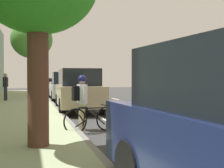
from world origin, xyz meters
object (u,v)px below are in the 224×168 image
Objects in this scene: parked_pickup_silver_second at (65,88)px; parked_suv_tan_mid at (78,90)px; cyclist_with_backpack at (81,97)px; street_tree_near_cyclist at (32,40)px; parked_sedan_grey_nearest at (55,86)px; bicycle_at_curb at (91,119)px; pedestrian_on_phone at (6,85)px.

parked_suv_tan_mid reaches higher than parked_pickup_silver_second.
parked_pickup_silver_second is 6.28m from parked_suv_tan_mid.
parked_pickup_silver_second reaches higher than cyclist_with_backpack.
street_tree_near_cyclist is at bearing -84.99° from cyclist_with_backpack.
parked_pickup_silver_second is at bearing 89.45° from parked_sedan_grey_nearest.
bicycle_at_curb is 16.22m from street_tree_near_cyclist.
parked_suv_tan_mid reaches higher than cyclist_with_backpack.
parked_pickup_silver_second is 11.63m from bicycle_at_curb.
street_tree_near_cyclist is at bearing -109.78° from pedestrian_on_phone.
parked_pickup_silver_second is 5.82m from street_tree_near_cyclist.
cyclist_with_backpack is 0.28× the size of street_tree_near_cyclist.
parked_sedan_grey_nearest is 2.63× the size of cyclist_with_backpack.
parked_pickup_silver_second is (0.09, 9.59, 0.15)m from parked_sedan_grey_nearest.
parked_pickup_silver_second is 3.11× the size of pedestrian_on_phone.
pedestrian_on_phone is (3.19, -11.07, 0.73)m from bicycle_at_curb.
parked_suv_tan_mid is 11.06m from street_tree_near_cyclist.
parked_suv_tan_mid is 5.38m from bicycle_at_curb.
pedestrian_on_phone is at bearing -74.42° from cyclist_with_backpack.
parked_pickup_silver_second is 0.90× the size of street_tree_near_cyclist.
parked_suv_tan_mid is at bearing -95.13° from bicycle_at_curb.
parked_pickup_silver_second is 1.12× the size of parked_suv_tan_mid.
cyclist_with_backpack is at bearing 95.01° from street_tree_near_cyclist.
parked_sedan_grey_nearest reaches higher than bicycle_at_curb.
bicycle_at_curb is (0.68, 21.19, -0.36)m from parked_sedan_grey_nearest.
cyclist_with_backpack is 0.98× the size of pedestrian_on_phone.
parked_suv_tan_mid is at bearing 122.54° from pedestrian_on_phone.
parked_suv_tan_mid is (0.11, 6.28, 0.13)m from parked_pickup_silver_second.
cyclist_with_backpack is at bearing 81.79° from parked_suv_tan_mid.
parked_suv_tan_mid is at bearing 101.18° from street_tree_near_cyclist.
parked_suv_tan_mid is at bearing 89.27° from parked_sedan_grey_nearest.
parked_pickup_silver_second reaches higher than bicycle_at_curb.
street_tree_near_cyclist is (2.23, 5.58, 3.79)m from parked_sedan_grey_nearest.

